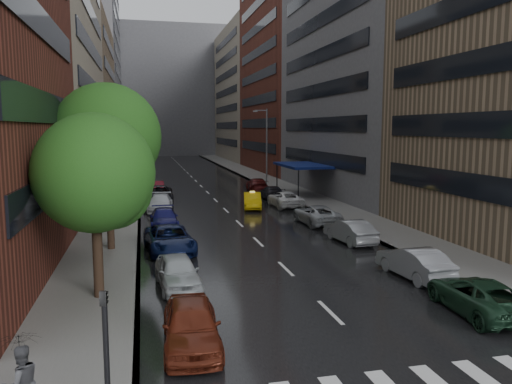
{
  "coord_description": "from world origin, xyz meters",
  "views": [
    {
      "loc": [
        -6.75,
        -12.99,
        6.92
      ],
      "look_at": [
        0.0,
        16.59,
        3.0
      ],
      "focal_mm": 35.0,
      "sensor_mm": 36.0,
      "label": 1
    }
  ],
  "objects": [
    {
      "name": "sidewalk_left",
      "position": [
        -9.0,
        50.0,
        0.07
      ],
      "size": [
        4.0,
        140.0,
        0.15
      ],
      "primitive_type": "cube",
      "color": "gray",
      "rests_on": "ground"
    },
    {
      "name": "awning",
      "position": [
        8.98,
        35.0,
        3.13
      ],
      "size": [
        4.0,
        8.0,
        3.12
      ],
      "color": "navy",
      "rests_on": "sidewalk_right"
    },
    {
      "name": "ground",
      "position": [
        0.0,
        0.0,
        0.0
      ],
      "size": [
        220.0,
        220.0,
        0.0
      ],
      "primitive_type": "plane",
      "color": "gray",
      "rests_on": "ground"
    },
    {
      "name": "taxi",
      "position": [
        2.39,
        28.44,
        0.69
      ],
      "size": [
        2.19,
        4.37,
        1.37
      ],
      "primitive_type": "imported",
      "rotation": [
        0.0,
        0.0,
        -0.18
      ],
      "color": "#E1B40B",
      "rests_on": "ground"
    },
    {
      "name": "tree_far",
      "position": [
        -8.6,
        30.16,
        5.21
      ],
      "size": [
        4.78,
        4.78,
        7.62
      ],
      "color": "#382619",
      "rests_on": "ground"
    },
    {
      "name": "sidewalk_right",
      "position": [
        9.0,
        50.0,
        0.07
      ],
      "size": [
        4.0,
        140.0,
        0.15
      ],
      "primitive_type": "cube",
      "color": "gray",
      "rests_on": "ground"
    },
    {
      "name": "traffic_light",
      "position": [
        -7.6,
        -2.7,
        2.23
      ],
      "size": [
        0.18,
        0.15,
        3.45
      ],
      "color": "black",
      "rests_on": "sidewalk_left"
    },
    {
      "name": "buildings_left",
      "position": [
        -15.0,
        58.79,
        15.99
      ],
      "size": [
        8.0,
        108.0,
        38.0
      ],
      "color": "maroon",
      "rests_on": "ground"
    },
    {
      "name": "buildings_right",
      "position": [
        15.0,
        56.7,
        15.03
      ],
      "size": [
        8.05,
        109.1,
        36.0
      ],
      "color": "#937A5B",
      "rests_on": "ground"
    },
    {
      "name": "parked_cars_left",
      "position": [
        -5.4,
        22.05,
        0.74
      ],
      "size": [
        2.93,
        41.59,
        1.59
      ],
      "color": "maroon",
      "rests_on": "ground"
    },
    {
      "name": "parked_cars_right",
      "position": [
        5.4,
        21.91,
        0.7
      ],
      "size": [
        2.57,
        42.08,
        1.46
      ],
      "color": "#193724",
      "rests_on": "ground"
    },
    {
      "name": "street_lamp_left",
      "position": [
        -7.72,
        30.0,
        4.89
      ],
      "size": [
        1.74,
        0.22,
        9.0
      ],
      "color": "gray",
      "rests_on": "sidewalk_left"
    },
    {
      "name": "building_far",
      "position": [
        0.0,
        118.0,
        16.0
      ],
      "size": [
        40.0,
        14.0,
        32.0
      ],
      "primitive_type": "cube",
      "color": "slate",
      "rests_on": "ground"
    },
    {
      "name": "road",
      "position": [
        0.0,
        50.0,
        0.01
      ],
      "size": [
        14.0,
        140.0,
        0.01
      ],
      "primitive_type": "cube",
      "color": "black",
      "rests_on": "ground"
    },
    {
      "name": "tree_mid",
      "position": [
        -8.6,
        15.62,
        6.41
      ],
      "size": [
        5.87,
        5.87,
        9.36
      ],
      "color": "#382619",
      "rests_on": "ground"
    },
    {
      "name": "tree_near",
      "position": [
        -8.6,
        7.38,
        5.14
      ],
      "size": [
        4.72,
        4.72,
        7.52
      ],
      "color": "#382619",
      "rests_on": "ground"
    },
    {
      "name": "ped_black_umbrella",
      "position": [
        -9.63,
        -1.2,
        1.38
      ],
      "size": [
        1.1,
        1.03,
        2.09
      ],
      "color": "#4B4C50",
      "rests_on": "sidewalk_left"
    },
    {
      "name": "street_lamp_right",
      "position": [
        7.72,
        45.0,
        4.89
      ],
      "size": [
        1.74,
        0.22,
        9.0
      ],
      "color": "gray",
      "rests_on": "sidewalk_right"
    }
  ]
}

